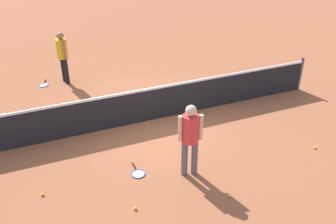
% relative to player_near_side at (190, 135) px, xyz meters
% --- Properties ---
extents(ground_plane, '(40.00, 40.00, 0.00)m').
position_rel_player_near_side_xyz_m(ground_plane, '(0.06, 2.51, -1.01)').
color(ground_plane, '#9E5638').
extents(court_net, '(10.09, 0.09, 1.07)m').
position_rel_player_near_side_xyz_m(court_net, '(0.06, 2.51, -0.51)').
color(court_net, '#4C4C51').
rests_on(court_net, ground_plane).
extents(player_near_side, '(0.53, 0.42, 1.70)m').
position_rel_player_near_side_xyz_m(player_near_side, '(0.00, 0.00, 0.00)').
color(player_near_side, '#595960').
rests_on(player_near_side, ground_plane).
extents(player_far_side, '(0.41, 0.53, 1.70)m').
position_rel_player_near_side_xyz_m(player_far_side, '(-1.66, 5.94, 0.00)').
color(player_far_side, black).
rests_on(player_far_side, ground_plane).
extents(tennis_racket_near_player, '(0.32, 0.58, 0.03)m').
position_rel_player_near_side_xyz_m(tennis_racket_near_player, '(-1.04, 0.43, -1.00)').
color(tennis_racket_near_player, blue).
rests_on(tennis_racket_near_player, ground_plane).
extents(tennis_racket_far_player, '(0.39, 0.61, 0.03)m').
position_rel_player_near_side_xyz_m(tennis_racket_far_player, '(-2.40, 5.99, -1.00)').
color(tennis_racket_far_player, blue).
rests_on(tennis_racket_far_player, ground_plane).
extents(tennis_ball_near_player, '(0.07, 0.07, 0.07)m').
position_rel_player_near_side_xyz_m(tennis_ball_near_player, '(3.23, -0.32, -0.98)').
color(tennis_ball_near_player, '#C6E033').
rests_on(tennis_ball_near_player, ground_plane).
extents(tennis_ball_by_net, '(0.07, 0.07, 0.07)m').
position_rel_player_near_side_xyz_m(tennis_ball_by_net, '(-3.06, 0.51, -0.98)').
color(tennis_ball_by_net, '#C6E033').
rests_on(tennis_ball_by_net, ground_plane).
extents(tennis_ball_midcourt, '(0.07, 0.07, 0.07)m').
position_rel_player_near_side_xyz_m(tennis_ball_midcourt, '(0.43, -1.00, -0.98)').
color(tennis_ball_midcourt, '#C6E033').
rests_on(tennis_ball_midcourt, ground_plane).
extents(tennis_ball_baseline, '(0.07, 0.07, 0.07)m').
position_rel_player_near_side_xyz_m(tennis_ball_baseline, '(-1.45, -0.60, -0.98)').
color(tennis_ball_baseline, '#C6E033').
rests_on(tennis_ball_baseline, ground_plane).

